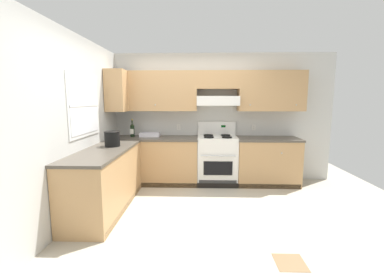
{
  "coord_description": "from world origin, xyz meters",
  "views": [
    {
      "loc": [
        0.17,
        -3.68,
        1.64
      ],
      "look_at": [
        0.02,
        0.7,
        1.0
      ],
      "focal_mm": 24.09,
      "sensor_mm": 36.0,
      "label": 1
    }
  ],
  "objects_px": {
    "wine_bottle": "(132,130)",
    "bucket": "(112,139)",
    "stove": "(217,159)",
    "bowl": "(150,135)"
  },
  "relations": [
    {
      "from": "wine_bottle",
      "to": "bucket",
      "type": "distance_m",
      "value": 1.06
    },
    {
      "from": "stove",
      "to": "bowl",
      "type": "xyz_separation_m",
      "value": [
        -1.33,
        0.11,
        0.46
      ]
    },
    {
      "from": "wine_bottle",
      "to": "bucket",
      "type": "bearing_deg",
      "value": -92.12
    },
    {
      "from": "stove",
      "to": "bowl",
      "type": "height_order",
      "value": "stove"
    },
    {
      "from": "bowl",
      "to": "wine_bottle",
      "type": "bearing_deg",
      "value": -171.42
    },
    {
      "from": "stove",
      "to": "wine_bottle",
      "type": "bearing_deg",
      "value": 177.92
    },
    {
      "from": "wine_bottle",
      "to": "bucket",
      "type": "height_order",
      "value": "wine_bottle"
    },
    {
      "from": "stove",
      "to": "bucket",
      "type": "relative_size",
      "value": 4.84
    },
    {
      "from": "wine_bottle",
      "to": "bucket",
      "type": "relative_size",
      "value": 1.41
    },
    {
      "from": "bowl",
      "to": "bucket",
      "type": "relative_size",
      "value": 1.57
    }
  ]
}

